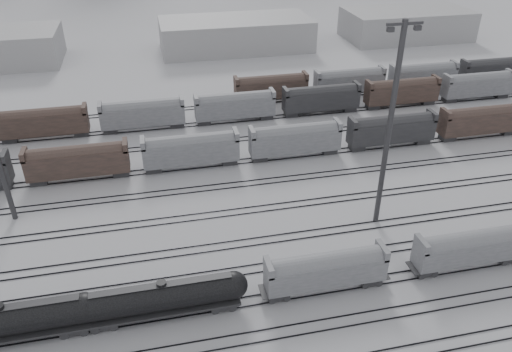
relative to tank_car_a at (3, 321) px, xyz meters
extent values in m
plane|color=silver|center=(30.51, -1.00, -2.60)|extent=(900.00, 900.00, 0.00)
cube|color=black|center=(30.51, -5.72, -2.52)|extent=(220.00, 0.07, 0.16)
cube|color=black|center=(30.51, -4.28, -2.52)|extent=(220.00, 0.07, 0.16)
cube|color=black|center=(30.51, -0.72, -2.52)|extent=(220.00, 0.07, 0.16)
cube|color=black|center=(30.51, 0.72, -2.52)|extent=(220.00, 0.07, 0.16)
cube|color=black|center=(30.51, 4.28, -2.52)|extent=(220.00, 0.07, 0.16)
cube|color=black|center=(30.51, 5.72, -2.52)|extent=(220.00, 0.07, 0.16)
cube|color=black|center=(30.51, 9.28, -2.52)|extent=(220.00, 0.07, 0.16)
cube|color=black|center=(30.51, 10.72, -2.52)|extent=(220.00, 0.07, 0.16)
cube|color=black|center=(30.51, 16.28, -2.52)|extent=(220.00, 0.07, 0.16)
cube|color=black|center=(30.51, 17.72, -2.52)|extent=(220.00, 0.07, 0.16)
cube|color=black|center=(30.51, 23.28, -2.52)|extent=(220.00, 0.07, 0.16)
cube|color=black|center=(30.51, 24.72, -2.52)|extent=(220.00, 0.07, 0.16)
cube|color=black|center=(30.51, 30.28, -2.52)|extent=(220.00, 0.07, 0.16)
cube|color=black|center=(30.51, 31.72, -2.52)|extent=(220.00, 0.07, 0.16)
cube|color=black|center=(30.51, 38.28, -2.52)|extent=(220.00, 0.07, 0.16)
cube|color=black|center=(30.51, 39.72, -2.52)|extent=(220.00, 0.07, 0.16)
cube|color=black|center=(30.51, 46.28, -2.52)|extent=(220.00, 0.07, 0.16)
cube|color=black|center=(30.51, 47.72, -2.52)|extent=(220.00, 0.07, 0.16)
cube|color=black|center=(30.51, 54.28, -2.52)|extent=(220.00, 0.07, 0.16)
cube|color=black|center=(30.51, 55.72, -2.52)|extent=(220.00, 0.07, 0.16)
cube|color=#27272A|center=(6.27, 0.00, -2.03)|extent=(2.72, 2.20, 0.73)
cube|color=#27272A|center=(0.00, 0.00, -1.50)|extent=(16.20, 2.82, 0.26)
cylinder|color=black|center=(0.00, 0.00, 0.17)|extent=(15.16, 3.03, 3.03)
sphere|color=black|center=(7.58, 0.00, 0.17)|extent=(3.03, 3.03, 3.03)
cube|color=#27272A|center=(9.16, 0.00, -2.04)|extent=(2.65, 2.14, 0.71)
cube|color=#27272A|center=(21.37, 0.00, -2.04)|extent=(2.65, 2.14, 0.71)
cube|color=#27272A|center=(15.26, 0.00, -1.53)|extent=(15.78, 2.75, 0.25)
cylinder|color=black|center=(15.26, 0.00, 0.10)|extent=(14.76, 2.95, 2.95)
sphere|color=black|center=(7.88, 0.00, 0.10)|extent=(2.95, 2.95, 2.95)
sphere|color=black|center=(22.65, 0.00, 0.10)|extent=(2.95, 2.95, 2.95)
cylinder|color=black|center=(15.26, 0.00, 1.73)|extent=(1.02, 1.02, 0.51)
cube|color=#27272A|center=(15.26, 0.00, 1.62)|extent=(14.25, 0.92, 0.06)
cube|color=#27272A|center=(27.46, 0.00, -2.11)|extent=(2.32, 1.88, 0.63)
cube|color=#27272A|center=(38.19, 0.00, -2.11)|extent=(2.32, 1.88, 0.63)
cube|color=gray|center=(32.82, 0.00, -0.01)|extent=(13.41, 2.68, 2.86)
cylinder|color=gray|center=(32.82, 0.00, 1.06)|extent=(12.16, 2.59, 2.59)
cube|color=gray|center=(26.39, 0.00, 1.78)|extent=(0.63, 2.68, 1.25)
cube|color=gray|center=(39.26, 0.00, 1.78)|extent=(0.63, 2.68, 1.25)
cone|color=#27272A|center=(32.82, 0.00, -1.75)|extent=(2.15, 2.15, 0.80)
cube|color=#27272A|center=(45.06, 0.00, -2.11)|extent=(2.32, 1.88, 0.63)
cube|color=#27272A|center=(55.78, 0.00, -2.11)|extent=(2.32, 1.88, 0.63)
cube|color=gray|center=(50.42, 0.00, -0.01)|extent=(13.40, 2.68, 2.86)
cylinder|color=gray|center=(50.42, 0.00, 1.06)|extent=(12.15, 2.59, 2.59)
cube|color=gray|center=(43.99, 0.00, 1.78)|extent=(0.63, 2.68, 1.25)
cone|color=#27272A|center=(50.42, 0.00, -1.75)|extent=(2.14, 2.14, 0.80)
cylinder|color=#363638|center=(43.94, 10.94, 10.69)|extent=(0.68, 0.68, 26.59)
cube|color=#363638|center=(43.94, 10.94, 23.45)|extent=(4.25, 0.32, 0.32)
cube|color=#363638|center=(42.34, 10.94, 22.92)|extent=(0.74, 0.53, 0.53)
cube|color=#363638|center=(45.53, 10.94, 22.92)|extent=(0.74, 0.53, 0.53)
cube|color=brown|center=(4.51, 31.00, 0.20)|extent=(15.00, 3.00, 5.60)
cube|color=gray|center=(21.51, 31.00, 0.20)|extent=(15.00, 3.00, 5.60)
cube|color=gray|center=(38.51, 31.00, 0.20)|extent=(15.00, 3.00, 5.60)
cube|color=#27272A|center=(55.51, 31.00, 0.20)|extent=(15.00, 3.00, 5.60)
cube|color=brown|center=(72.51, 31.00, 0.20)|extent=(15.00, 3.00, 5.60)
cube|color=brown|center=(-2.49, 47.00, 0.20)|extent=(15.00, 3.00, 5.60)
cube|color=gray|center=(14.51, 47.00, 0.20)|extent=(15.00, 3.00, 5.60)
cube|color=gray|center=(31.51, 47.00, 0.20)|extent=(15.00, 3.00, 5.60)
cube|color=#27272A|center=(48.51, 47.00, 0.20)|extent=(15.00, 3.00, 5.60)
cube|color=brown|center=(65.51, 47.00, 0.20)|extent=(15.00, 3.00, 5.60)
cube|color=gray|center=(82.51, 47.00, 0.20)|extent=(15.00, 3.00, 5.60)
cube|color=brown|center=(40.51, 55.00, 0.20)|extent=(15.00, 3.00, 5.60)
cube|color=gray|center=(57.51, 55.00, 0.20)|extent=(15.00, 3.00, 5.60)
cube|color=gray|center=(74.51, 55.00, 0.20)|extent=(15.00, 3.00, 5.60)
cube|color=#27272A|center=(91.51, 55.00, 0.20)|extent=(15.00, 3.00, 5.60)
cube|color=#A2A2A4|center=(40.51, 94.00, 1.40)|extent=(40.00, 18.00, 8.00)
cube|color=#A2A2A4|center=(90.51, 94.00, 1.40)|extent=(35.00, 18.00, 8.00)
camera|label=1|loc=(16.33, -38.83, 36.57)|focal=35.00mm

